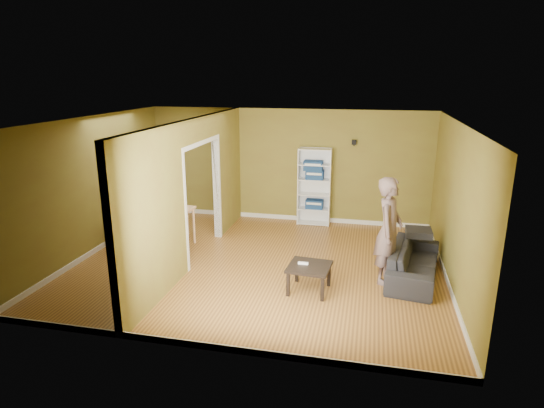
% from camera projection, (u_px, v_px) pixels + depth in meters
% --- Properties ---
extents(room_shell, '(6.50, 6.50, 6.50)m').
position_uv_depth(room_shell, '(258.00, 195.00, 7.93)').
color(room_shell, '#A97432').
rests_on(room_shell, ground).
extents(partition, '(0.22, 5.50, 2.60)m').
position_uv_depth(partition, '(194.00, 192.00, 8.18)').
color(partition, olive).
rests_on(partition, ground).
extents(wall_speaker, '(0.10, 0.10, 0.10)m').
position_uv_depth(wall_speaker, '(354.00, 142.00, 9.98)').
color(wall_speaker, black).
rests_on(wall_speaker, room_shell).
extents(sofa, '(2.00, 1.10, 0.72)m').
position_uv_depth(sofa, '(414.00, 257.00, 7.67)').
color(sofa, black).
rests_on(sofa, ground).
extents(person, '(0.87, 0.75, 2.08)m').
position_uv_depth(person, '(389.00, 222.00, 7.35)').
color(person, slate).
rests_on(person, ground).
extents(bookshelf, '(0.74, 0.32, 1.76)m').
position_uv_depth(bookshelf, '(315.00, 186.00, 10.35)').
color(bookshelf, white).
rests_on(bookshelf, ground).
extents(paper_box_navy_a, '(0.39, 0.26, 0.20)m').
position_uv_depth(paper_box_navy_a, '(314.00, 204.00, 10.42)').
color(paper_box_navy_a, navy).
rests_on(paper_box_navy_a, bookshelf).
extents(paper_box_navy_b, '(0.40, 0.26, 0.20)m').
position_uv_depth(paper_box_navy_b, '(315.00, 175.00, 10.23)').
color(paper_box_navy_b, '#12104F').
rests_on(paper_box_navy_b, bookshelf).
extents(paper_box_navy_c, '(0.42, 0.27, 0.21)m').
position_uv_depth(paper_box_navy_c, '(313.00, 165.00, 10.18)').
color(paper_box_navy_c, '#171E4D').
rests_on(paper_box_navy_c, bookshelf).
extents(coffee_table, '(0.65, 0.65, 0.43)m').
position_uv_depth(coffee_table, '(309.00, 269.00, 7.18)').
color(coffee_table, black).
rests_on(coffee_table, ground).
extents(game_controller, '(0.16, 0.04, 0.03)m').
position_uv_depth(game_controller, '(303.00, 263.00, 7.21)').
color(game_controller, white).
rests_on(game_controller, coffee_table).
extents(dining_table, '(1.25, 0.83, 0.78)m').
position_uv_depth(dining_table, '(159.00, 213.00, 8.97)').
color(dining_table, tan).
rests_on(dining_table, ground).
extents(chair_left, '(0.49, 0.49, 0.93)m').
position_uv_depth(chair_left, '(126.00, 223.00, 9.13)').
color(chair_left, tan).
rests_on(chair_left, ground).
extents(chair_near, '(0.53, 0.53, 0.90)m').
position_uv_depth(chair_near, '(151.00, 236.00, 8.45)').
color(chair_near, tan).
rests_on(chair_near, ground).
extents(chair_far, '(0.42, 0.42, 0.90)m').
position_uv_depth(chair_far, '(179.00, 216.00, 9.62)').
color(chair_far, '#D8C288').
rests_on(chair_far, ground).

